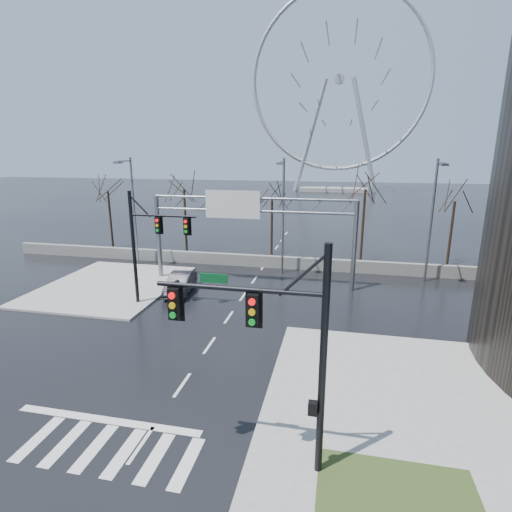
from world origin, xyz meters
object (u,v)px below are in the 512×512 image
(signal_mast_near, at_px, (280,338))
(ferris_wheel, at_px, (339,87))
(sign_gantry, at_px, (247,221))
(car, at_px, (180,283))
(signal_mast_far, at_px, (148,238))

(signal_mast_near, height_order, ferris_wheel, ferris_wheel)
(sign_gantry, bearing_deg, signal_mast_near, -73.81)
(sign_gantry, xyz_separation_m, car, (-4.53, -3.14, -4.43))
(ferris_wheel, distance_m, car, 87.53)
(signal_mast_far, distance_m, sign_gantry, 8.14)
(signal_mast_far, bearing_deg, signal_mast_near, -49.74)
(signal_mast_far, xyz_separation_m, ferris_wheel, (10.87, 86.04, 21.30))
(sign_gantry, bearing_deg, signal_mast_far, -132.47)
(signal_mast_far, height_order, sign_gantry, signal_mast_far)
(car, bearing_deg, signal_mast_far, -115.50)
(signal_mast_near, height_order, car, signal_mast_near)
(signal_mast_far, bearing_deg, sign_gantry, 47.53)
(sign_gantry, relative_size, car, 3.59)
(signal_mast_far, distance_m, ferris_wheel, 89.30)
(ferris_wheel, height_order, car, ferris_wheel)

